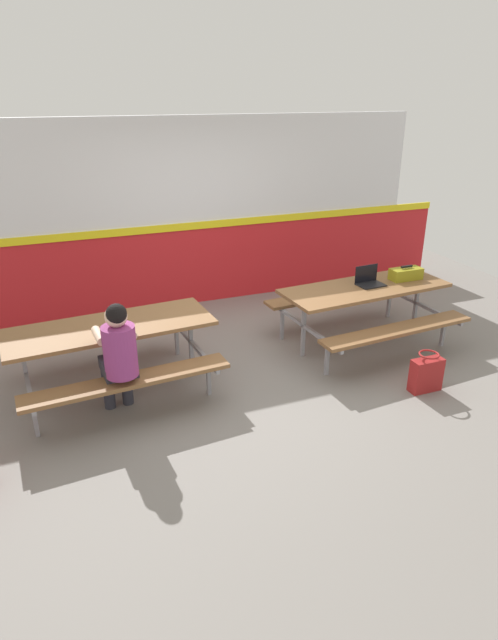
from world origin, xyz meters
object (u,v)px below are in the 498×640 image
(picnic_table_left, at_px, (112,340))
(tote_bag_bright, at_px, (426,374))
(toolbox_grey, at_px, (406,274))
(laptop_dark, at_px, (369,281))
(student_nearer, at_px, (119,352))
(picnic_table_right, at_px, (364,299))

(picnic_table_left, height_order, tote_bag_bright, picnic_table_left)
(toolbox_grey, bearing_deg, laptop_dark, -179.73)
(student_nearer, relative_size, laptop_dark, 3.60)
(laptop_dark, height_order, toolbox_grey, laptop_dark)
(tote_bag_bright, bearing_deg, picnic_table_right, 89.90)
(picnic_table_left, relative_size, toolbox_grey, 5.22)
(laptop_dark, distance_m, toolbox_grey, 0.53)
(picnic_table_right, xyz_separation_m, tote_bag_bright, (-0.00, -1.24, -0.38))
(tote_bag_bright, bearing_deg, toolbox_grey, 64.69)
(picnic_table_left, bearing_deg, picnic_table_right, 1.05)
(picnic_table_right, bearing_deg, toolbox_grey, 4.34)
(tote_bag_bright, bearing_deg, picnic_table_left, 158.47)
(student_nearer, relative_size, tote_bag_bright, 2.81)
(laptop_dark, bearing_deg, tote_bag_bright, -93.59)
(laptop_dark, height_order, tote_bag_bright, laptop_dark)
(toolbox_grey, bearing_deg, tote_bag_bright, -115.31)
(picnic_table_right, height_order, laptop_dark, laptop_dark)
(student_nearer, bearing_deg, picnic_table_right, 11.53)
(toolbox_grey, bearing_deg, student_nearer, -169.65)
(picnic_table_left, height_order, picnic_table_right, same)
(laptop_dark, relative_size, tote_bag_bright, 0.78)
(student_nearer, xyz_separation_m, toolbox_grey, (3.61, 0.66, 0.10))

